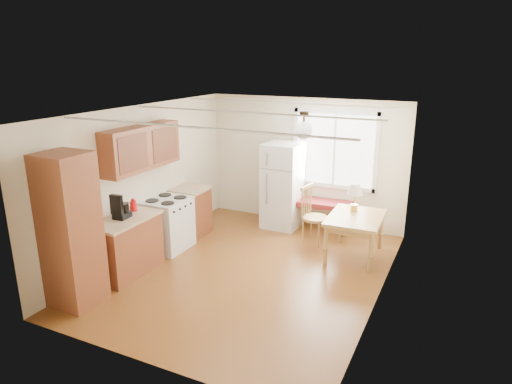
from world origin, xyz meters
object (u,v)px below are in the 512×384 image
Objects in this scene: refrigerator at (282,186)px; dining_table at (355,222)px; chair at (311,210)px; bench at (318,204)px.

dining_table is (1.64, -0.81, -0.22)m from refrigerator.
refrigerator is 0.95m from chair.
chair is (0.06, -0.63, 0.07)m from bench.
chair is at bearing 159.76° from dining_table.
dining_table is (0.94, -0.92, 0.09)m from bench.
bench is 1.32m from dining_table.
dining_table reaches higher than bench.
refrigerator is 1.28× the size of bench.
chair is (-0.88, 0.29, -0.01)m from dining_table.
refrigerator reaches higher than bench.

